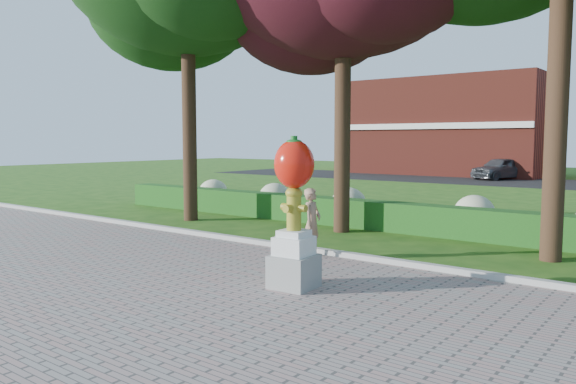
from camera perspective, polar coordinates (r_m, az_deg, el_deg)
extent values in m
plane|color=#214D13|center=(9.77, -3.50, -9.74)|extent=(100.00, 100.00, 0.00)
cube|color=gray|center=(7.38, -25.12, -15.12)|extent=(40.00, 14.00, 0.04)
cube|color=#ADADA5|center=(12.11, 5.92, -6.44)|extent=(40.00, 0.18, 0.15)
cube|color=#164614|center=(15.56, 13.70, -2.73)|extent=(24.00, 0.70, 0.80)
ellipsoid|color=#B9BE91|center=(21.53, -7.59, -0.03)|extent=(1.10, 1.10, 0.99)
ellipsoid|color=#B9BE91|center=(19.52, -1.37, -0.53)|extent=(1.10, 1.10, 0.99)
ellipsoid|color=#B9BE91|center=(17.80, 6.17, -1.12)|extent=(1.10, 1.10, 0.99)
ellipsoid|color=#B9BE91|center=(16.10, 18.41, -2.05)|extent=(1.10, 1.10, 0.99)
cube|color=maroon|center=(44.20, 16.15, 6.35)|extent=(14.00, 8.00, 7.00)
cylinder|color=black|center=(17.94, -10.01, 7.86)|extent=(0.44, 0.44, 6.72)
ellipsoid|color=black|center=(20.44, -11.69, 18.39)|extent=(5.76, 5.76, 4.61)
cylinder|color=black|center=(15.48, 5.55, 7.30)|extent=(0.44, 0.44, 6.16)
ellipsoid|color=black|center=(17.59, 2.46, 18.67)|extent=(5.28, 5.28, 4.22)
cylinder|color=black|center=(12.94, 25.74, 9.69)|extent=(0.44, 0.44, 7.28)
cube|color=gray|center=(9.58, 0.60, -8.06)|extent=(0.75, 0.75, 0.56)
cube|color=silver|center=(9.49, 0.61, -5.49)|extent=(0.60, 0.60, 0.31)
cube|color=silver|center=(9.45, 0.61, -4.22)|extent=(0.48, 0.48, 0.11)
cylinder|color=olive|center=(9.40, 0.61, -2.00)|extent=(0.25, 0.25, 0.63)
ellipsoid|color=olive|center=(9.37, 0.61, -0.10)|extent=(0.29, 0.29, 0.20)
cylinder|color=olive|center=(9.50, -0.25, -1.52)|extent=(0.13, 0.12, 0.12)
cylinder|color=olive|center=(9.29, 1.49, -1.68)|extent=(0.13, 0.12, 0.12)
cylinder|color=olive|center=(9.26, -0.01, -1.69)|extent=(0.13, 0.13, 0.13)
cylinder|color=olive|center=(9.36, 0.61, 0.45)|extent=(0.09, 0.09, 0.06)
ellipsoid|color=red|center=(9.33, 0.62, 2.84)|extent=(0.70, 0.63, 0.81)
ellipsoid|color=red|center=(9.46, -0.36, 2.74)|extent=(0.34, 0.34, 0.52)
ellipsoid|color=red|center=(9.21, 1.62, 2.67)|extent=(0.34, 0.34, 0.52)
cylinder|color=#16611C|center=(9.32, 0.62, 5.32)|extent=(0.11, 0.11, 0.13)
ellipsoid|color=#16611C|center=(9.32, 0.62, 5.11)|extent=(0.27, 0.27, 0.09)
imported|color=#A3785D|center=(11.99, 2.47, -3.12)|extent=(0.45, 0.59, 1.48)
imported|color=#414549|center=(38.42, 20.73, 2.27)|extent=(3.05, 4.49, 1.42)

